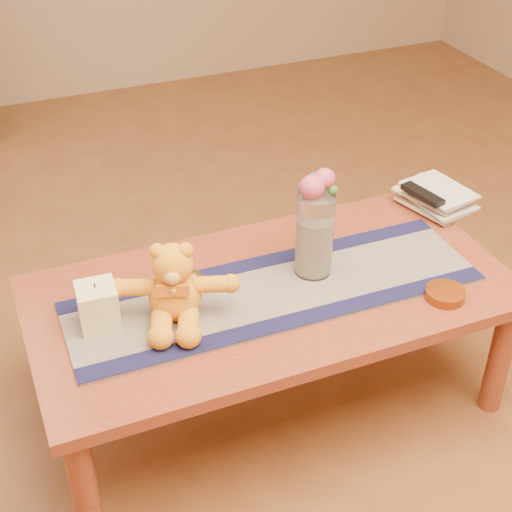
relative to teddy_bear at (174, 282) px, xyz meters
name	(u,v)px	position (x,y,z in m)	size (l,w,h in m)	color
floor	(270,399)	(0.29, 0.01, -0.57)	(5.50, 5.50, 0.00)	brown
coffee_table_top	(272,294)	(0.29, 0.01, -0.14)	(1.40, 0.70, 0.04)	maroon
table_leg_fl	(84,488)	(-0.35, -0.28, -0.36)	(0.07, 0.07, 0.41)	maroon
table_leg_fr	(500,357)	(0.93, -0.28, -0.36)	(0.07, 0.07, 0.41)	maroon
table_leg_bl	(46,347)	(-0.35, 0.30, -0.36)	(0.07, 0.07, 0.41)	maroon
table_leg_br	(400,257)	(0.93, 0.30, -0.36)	(0.07, 0.07, 0.41)	maroon
persian_runner	(275,291)	(0.30, -0.01, -0.11)	(1.20, 0.35, 0.01)	#201947
runner_border_near	(296,320)	(0.29, -0.15, -0.11)	(1.20, 0.06, 0.00)	#13133A
runner_border_far	(256,263)	(0.30, 0.14, -0.11)	(1.20, 0.06, 0.00)	#13133A
teddy_bear	(174,282)	(0.00, 0.00, 0.00)	(0.33, 0.27, 0.22)	orange
pillar_candle	(98,306)	(-0.20, 0.04, -0.05)	(0.10, 0.10, 0.12)	#F4EBB4
candle_wick	(95,286)	(-0.20, 0.04, 0.02)	(0.00, 0.00, 0.01)	black
glass_vase	(314,234)	(0.44, 0.04, 0.02)	(0.11, 0.11, 0.26)	silver
potpourri_fill	(314,245)	(0.44, 0.04, -0.02)	(0.09, 0.09, 0.18)	beige
rose_left	(312,187)	(0.42, 0.03, 0.18)	(0.07, 0.07, 0.07)	#C6466B
rose_right	(325,179)	(0.46, 0.05, 0.19)	(0.06, 0.06, 0.06)	#C6466B
blue_flower_back	(315,180)	(0.45, 0.08, 0.18)	(0.04, 0.04, 0.04)	#475C9A
blue_flower_side	(304,188)	(0.41, 0.06, 0.17)	(0.04, 0.04, 0.04)	#475C9A
leaf_sprig	(333,190)	(0.48, 0.02, 0.17)	(0.03, 0.03, 0.03)	#33662D
bronze_ball	(193,281)	(0.08, 0.08, -0.08)	(0.07, 0.07, 0.07)	brown
book_bottom	(418,212)	(0.91, 0.20, -0.11)	(0.17, 0.22, 0.02)	beige
book_lower	(420,208)	(0.91, 0.20, -0.09)	(0.16, 0.22, 0.02)	beige
book_upper	(417,203)	(0.90, 0.20, -0.07)	(0.17, 0.22, 0.02)	beige
book_top	(421,198)	(0.91, 0.20, -0.05)	(0.16, 0.22, 0.02)	beige
tv_remote	(423,194)	(0.91, 0.19, -0.03)	(0.04, 0.16, 0.02)	black
amber_dish	(445,294)	(0.73, -0.21, -0.10)	(0.11, 0.11, 0.03)	#BF5914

